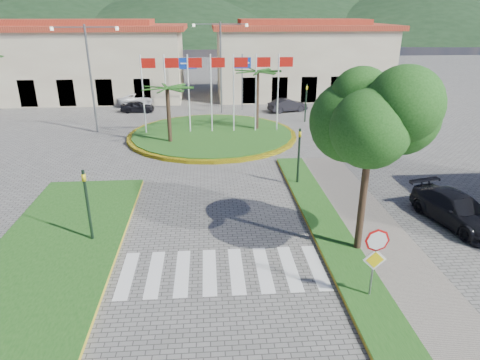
{
  "coord_description": "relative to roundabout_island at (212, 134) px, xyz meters",
  "views": [
    {
      "loc": [
        -0.3,
        -9.43,
        9.0
      ],
      "look_at": [
        1.04,
        8.0,
        2.0
      ],
      "focal_mm": 32.0,
      "sensor_mm": 36.0,
      "label": 1
    }
  ],
  "objects": [
    {
      "name": "direction_sign_east",
      "position": [
        3.0,
        8.97,
        3.35
      ],
      "size": [
        1.6,
        0.14,
        5.2
      ],
      "color": "slate",
      "rests_on": "ground"
    },
    {
      "name": "roundabout_island",
      "position": [
        0.0,
        0.0,
        0.0
      ],
      "size": [
        12.7,
        12.7,
        6.0
      ],
      "color": "yellow",
      "rests_on": "ground"
    },
    {
      "name": "street_lamp_west",
      "position": [
        -9.0,
        2.0,
        4.32
      ],
      "size": [
        4.8,
        0.16,
        8.0
      ],
      "color": "slate",
      "rests_on": "ground"
    },
    {
      "name": "verge_right",
      "position": [
        4.8,
        -20.0,
        -0.09
      ],
      "size": [
        1.6,
        28.0,
        0.18
      ],
      "primitive_type": "cube",
      "color": "#1C4D16",
      "rests_on": "ground"
    },
    {
      "name": "car_dark_b",
      "position": [
        7.22,
        8.0,
        0.43
      ],
      "size": [
        3.89,
        2.38,
        1.21
      ],
      "primitive_type": "imported",
      "rotation": [
        0.0,
        0.0,
        1.89
      ],
      "color": "black",
      "rests_on": "ground"
    },
    {
      "name": "traffic_light_far",
      "position": [
        8.0,
        4.0,
        1.77
      ],
      "size": [
        0.18,
        0.15,
        3.2
      ],
      "color": "black",
      "rests_on": "ground"
    },
    {
      "name": "street_lamp_centre",
      "position": [
        1.0,
        8.0,
        4.32
      ],
      "size": [
        4.8,
        0.16,
        8.0
      ],
      "color": "slate",
      "rests_on": "ground"
    },
    {
      "name": "car_side_right",
      "position": [
        10.67,
        -15.0,
        0.51
      ],
      "size": [
        2.96,
        5.02,
        1.37
      ],
      "primitive_type": "imported",
      "rotation": [
        0.0,
        0.0,
        0.24
      ],
      "color": "black",
      "rests_on": "ground"
    },
    {
      "name": "hill_far_east",
      "position": [
        70.0,
        113.0,
        8.82
      ],
      "size": [
        120.0,
        120.0,
        18.0
      ],
      "primitive_type": "cone",
      "color": "black",
      "rests_on": "ground"
    },
    {
      "name": "car_dark_a",
      "position": [
        -6.85,
        8.85,
        0.35
      ],
      "size": [
        3.16,
        1.45,
        1.05
      ],
      "primitive_type": "imported",
      "rotation": [
        0.0,
        0.0,
        1.5
      ],
      "color": "black",
      "rests_on": "ground"
    },
    {
      "name": "traffic_light_left",
      "position": [
        -5.2,
        -15.5,
        1.77
      ],
      "size": [
        0.15,
        0.18,
        3.2
      ],
      "color": "black",
      "rests_on": "ground"
    },
    {
      "name": "ground",
      "position": [
        -0.0,
        -22.0,
        -0.18
      ],
      "size": [
        160.0,
        160.0,
        0.0
      ],
      "primitive_type": "plane",
      "color": "#64625F",
      "rests_on": "ground"
    },
    {
      "name": "building_right",
      "position": [
        10.0,
        16.0,
        3.73
      ],
      "size": [
        19.08,
        9.54,
        8.05
      ],
      "color": "#C3AF93",
      "rests_on": "ground"
    },
    {
      "name": "building_left",
      "position": [
        -14.0,
        16.0,
        3.73
      ],
      "size": [
        23.32,
        9.54,
        8.05
      ],
      "color": "#C3AF93",
      "rests_on": "ground"
    },
    {
      "name": "sidewalk_right",
      "position": [
        6.0,
        -20.0,
        -0.1
      ],
      "size": [
        4.0,
        28.0,
        0.15
      ],
      "primitive_type": "cube",
      "color": "gray",
      "rests_on": "ground"
    },
    {
      "name": "deciduous_tree",
      "position": [
        5.5,
        -17.0,
        5.0
      ],
      "size": [
        3.6,
        3.6,
        6.8
      ],
      "color": "black",
      "rests_on": "ground"
    },
    {
      "name": "hill_near_back",
      "position": [
        -10.0,
        108.0,
        7.82
      ],
      "size": [
        110.0,
        110.0,
        16.0
      ],
      "primitive_type": "cone",
      "color": "black",
      "rests_on": "ground"
    },
    {
      "name": "crosswalk",
      "position": [
        -0.0,
        -18.0,
        -0.17
      ],
      "size": [
        8.0,
        3.0,
        0.01
      ],
      "primitive_type": "cube",
      "color": "silver",
      "rests_on": "ground"
    },
    {
      "name": "hill_far_west",
      "position": [
        -55.0,
        118.0,
        10.82
      ],
      "size": [
        140.0,
        140.0,
        22.0
      ],
      "primitive_type": "cone",
      "color": "black",
      "rests_on": "ground"
    },
    {
      "name": "traffic_light_right",
      "position": [
        4.5,
        -10.0,
        1.77
      ],
      "size": [
        0.15,
        0.18,
        3.2
      ],
      "color": "black",
      "rests_on": "ground"
    },
    {
      "name": "median_left",
      "position": [
        -6.5,
        -16.0,
        -0.09
      ],
      "size": [
        5.0,
        14.0,
        0.18
      ],
      "primitive_type": "cube",
      "color": "#1C4D16",
      "rests_on": "ground"
    },
    {
      "name": "direction_sign_west",
      "position": [
        -2.0,
        8.97,
        3.35
      ],
      "size": [
        1.6,
        0.14,
        5.2
      ],
      "color": "slate",
      "rests_on": "ground"
    },
    {
      "name": "white_van",
      "position": [
        -7.01,
        12.17,
        0.46
      ],
      "size": [
        5.03,
        3.47,
        1.28
      ],
      "primitive_type": "imported",
      "rotation": [
        0.0,
        0.0,
        1.89
      ],
      "color": "silver",
      "rests_on": "ground"
    },
    {
      "name": "stop_sign",
      "position": [
        4.9,
        -20.04,
        1.61
      ],
      "size": [
        0.8,
        0.11,
        2.65
      ],
      "color": "slate",
      "rests_on": "ground"
    }
  ]
}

